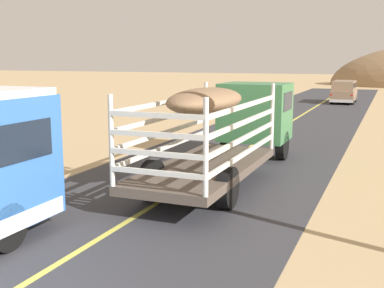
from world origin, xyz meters
TOP-DOWN VIEW (x-y plane):
  - livestock_truck at (0.79, 11.36)m, footprint 2.53×9.70m
  - car_far at (1.75, 39.43)m, footprint 1.90×4.62m
  - boulder_far_horizon at (-18.15, 23.50)m, footprint 1.71×1.82m

SIDE VIEW (x-z plane):
  - boulder_far_horizon at x=-18.15m, z-range 0.00..1.37m
  - car_far at x=1.75m, z-range 0.12..2.05m
  - livestock_truck at x=0.79m, z-range 0.28..3.30m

